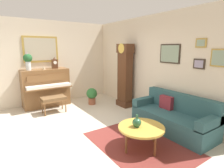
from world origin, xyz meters
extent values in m
cube|color=beige|center=(0.00, 0.00, -0.05)|extent=(6.40, 6.00, 0.10)
cube|color=beige|center=(-2.60, 0.00, 1.40)|extent=(0.10, 4.90, 2.80)
cube|color=#B28E3D|center=(-2.54, -0.05, 1.85)|extent=(0.03, 1.10, 0.84)
cube|color=#BCB299|center=(-2.52, -0.05, 1.85)|extent=(0.01, 0.98, 0.72)
cube|color=beige|center=(0.00, 2.40, 1.40)|extent=(5.30, 0.10, 2.80)
cube|color=#33281E|center=(0.75, 2.33, 1.75)|extent=(0.60, 0.03, 0.48)
cube|color=gray|center=(0.75, 2.32, 1.75)|extent=(0.54, 0.01, 0.42)
cube|color=#33281E|center=(1.55, 2.33, 1.55)|extent=(0.26, 0.03, 0.22)
cube|color=#998EA8|center=(1.55, 2.32, 1.55)|extent=(0.20, 0.01, 0.16)
cube|color=#B28E3D|center=(2.05, 2.33, 1.70)|extent=(0.52, 0.03, 0.36)
cube|color=gray|center=(2.05, 2.32, 1.70)|extent=(0.46, 0.01, 0.30)
cube|color=#B28E3D|center=(1.55, 2.33, 2.00)|extent=(0.24, 0.03, 0.20)
cube|color=gray|center=(1.55, 2.32, 2.00)|extent=(0.18, 0.01, 0.14)
cube|color=maroon|center=(1.34, 0.82, 0.00)|extent=(2.10, 1.50, 0.01)
cube|color=brown|center=(-2.25, -0.05, 0.61)|extent=(0.60, 1.44, 1.22)
cube|color=brown|center=(-1.82, -0.05, 0.68)|extent=(0.28, 1.38, 0.04)
cube|color=white|center=(-1.82, -0.05, 0.74)|extent=(0.26, 1.32, 0.08)
cube|color=brown|center=(-1.93, -0.05, 0.98)|extent=(0.03, 1.20, 0.20)
cube|color=brown|center=(-1.44, -0.05, 0.38)|extent=(0.42, 0.70, 0.04)
cube|color=brown|center=(-1.44, -0.05, 0.44)|extent=(0.40, 0.68, 0.08)
cylinder|color=brown|center=(-1.28, -0.35, 0.18)|extent=(0.04, 0.04, 0.36)
cylinder|color=brown|center=(-1.28, 0.25, 0.18)|extent=(0.04, 0.04, 0.36)
cylinder|color=brown|center=(-1.60, -0.35, 0.18)|extent=(0.04, 0.04, 0.36)
cylinder|color=brown|center=(-1.60, 0.25, 0.18)|extent=(0.04, 0.04, 0.36)
cube|color=#4C2B19|center=(-0.77, 2.08, 0.09)|extent=(0.52, 0.34, 0.18)
cube|color=#4C2B19|center=(-0.77, 2.08, 0.89)|extent=(0.44, 0.28, 1.78)
cube|color=#4C2B19|center=(-0.77, 2.08, 1.88)|extent=(0.52, 0.32, 0.28)
cylinder|color=gold|center=(-0.77, 1.93, 1.88)|extent=(0.30, 0.02, 0.30)
cylinder|color=gold|center=(-0.77, 2.03, 0.95)|extent=(0.03, 0.03, 0.70)
cube|color=#2D565B|center=(1.30, 1.87, 0.21)|extent=(1.90, 0.80, 0.42)
cube|color=#2D565B|center=(1.30, 2.17, 0.62)|extent=(1.90, 0.20, 0.44)
cube|color=#2D565B|center=(0.44, 1.87, 0.50)|extent=(0.18, 0.80, 0.20)
cube|color=#2D565B|center=(2.16, 1.87, 0.50)|extent=(0.18, 0.80, 0.20)
cube|color=maroon|center=(1.00, 2.01, 0.58)|extent=(0.34, 0.12, 0.32)
cylinder|color=gold|center=(1.43, 0.77, 0.41)|extent=(0.88, 0.88, 0.04)
torus|color=brown|center=(1.43, 0.77, 0.41)|extent=(0.88, 0.88, 0.04)
cylinder|color=brown|center=(1.43, 1.13, 0.20)|extent=(0.04, 0.04, 0.39)
cylinder|color=brown|center=(1.79, 0.77, 0.20)|extent=(0.04, 0.04, 0.39)
cylinder|color=brown|center=(1.43, 0.41, 0.20)|extent=(0.04, 0.04, 0.39)
cylinder|color=brown|center=(1.07, 0.77, 0.20)|extent=(0.04, 0.04, 0.39)
cube|color=#4C2B19|center=(-2.23, 0.28, 1.37)|extent=(0.12, 0.18, 0.30)
cylinder|color=white|center=(-2.17, 0.28, 1.42)|extent=(0.01, 0.11, 0.11)
cone|color=#4C2B19|center=(-2.23, 0.28, 1.56)|extent=(0.10, 0.10, 0.08)
cylinder|color=silver|center=(-2.23, -0.52, 1.35)|extent=(0.15, 0.15, 0.26)
sphere|color=#235B2D|center=(-2.23, -0.52, 1.59)|extent=(0.26, 0.26, 0.26)
cone|color=#D199B7|center=(-2.20, -0.54, 1.72)|extent=(0.06, 0.06, 0.16)
cylinder|color=beige|center=(-2.19, -0.08, 1.23)|extent=(0.12, 0.12, 0.01)
cylinder|color=beige|center=(-2.19, -0.08, 1.25)|extent=(0.08, 0.08, 0.06)
cylinder|color=#234C33|center=(1.39, 0.69, 0.44)|extent=(0.09, 0.09, 0.01)
sphere|color=#285638|center=(1.39, 0.69, 0.52)|extent=(0.17, 0.17, 0.17)
cylinder|color=#285638|center=(1.39, 0.69, 0.63)|extent=(0.04, 0.04, 0.08)
cylinder|color=#935138|center=(-1.52, 1.26, 0.11)|extent=(0.24, 0.24, 0.22)
sphere|color=#2D6B33|center=(-1.52, 1.26, 0.38)|extent=(0.36, 0.36, 0.36)
camera|label=1|loc=(3.76, -1.47, 1.90)|focal=28.81mm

